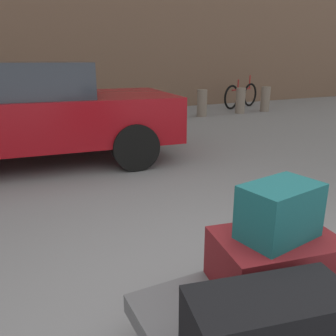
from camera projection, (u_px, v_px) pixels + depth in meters
luggage_cart at (278, 316)px, 1.71m from camera, size 1.30×0.80×0.34m
suitcase_maroon_rear_left at (275, 261)px, 1.80m from camera, size 0.67×0.51×0.28m
duffel_bag_black_center at (269, 327)px, 1.34m from camera, size 0.68×0.41×0.30m
duffel_bag_teal_topmost_pile at (280, 211)px, 1.71m from camera, size 0.42×0.30×0.28m
parked_car at (17, 111)px, 4.91m from camera, size 4.48×2.31×1.42m
bicycle_leaning at (241, 96)px, 10.80m from camera, size 1.68×0.65×0.96m
bollard_kerb_near at (149, 106)px, 8.53m from camera, size 0.26×0.26×0.70m
bollard_kerb_mid at (202, 103)px, 9.17m from camera, size 0.26×0.26×0.70m
bollard_kerb_far at (240, 101)px, 9.70m from camera, size 0.26×0.26×0.70m
bollard_corner at (265, 99)px, 10.07m from camera, size 0.26×0.26×0.70m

